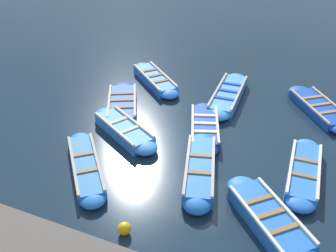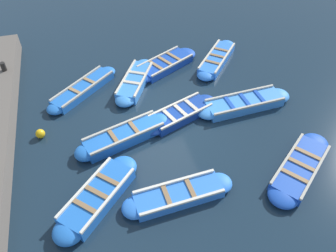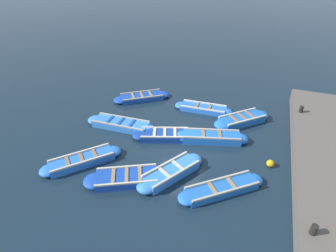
{
  "view_description": "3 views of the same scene",
  "coord_description": "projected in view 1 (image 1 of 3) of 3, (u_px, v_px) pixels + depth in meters",
  "views": [
    {
      "loc": [
        -10.04,
        -3.22,
        7.32
      ],
      "look_at": [
        -0.16,
        0.96,
        0.46
      ],
      "focal_mm": 42.0,
      "sensor_mm": 36.0,
      "label": 1
    },
    {
      "loc": [
        -2.25,
        -8.58,
        8.31
      ],
      "look_at": [
        -0.04,
        -0.78,
        0.43
      ],
      "focal_mm": 35.0,
      "sensor_mm": 36.0,
      "label": 2
    },
    {
      "loc": [
        -3.26,
        9.89,
        7.65
      ],
      "look_at": [
        0.79,
        -0.85,
        0.19
      ],
      "focal_mm": 28.0,
      "sensor_mm": 36.0,
      "label": 3
    }
  ],
  "objects": [
    {
      "name": "boat_mid_row",
      "position": [
        304.0,
        172.0,
        11.24
      ],
      "size": [
        3.45,
        0.97,
        0.36
      ],
      "color": "blue",
      "rests_on": "ground"
    },
    {
      "name": "boat_inner_gap",
      "position": [
        319.0,
        108.0,
        14.32
      ],
      "size": [
        3.4,
        2.88,
        0.36
      ],
      "color": "#1947B7",
      "rests_on": "ground"
    },
    {
      "name": "boat_outer_right",
      "position": [
        269.0,
        220.0,
        9.63
      ],
      "size": [
        3.03,
        2.99,
        0.45
      ],
      "color": "blue",
      "rests_on": "ground"
    },
    {
      "name": "boat_bow_out",
      "position": [
        122.0,
        104.0,
        14.56
      ],
      "size": [
        3.5,
        2.42,
        0.39
      ],
      "color": "#1947B7",
      "rests_on": "ground"
    },
    {
      "name": "boat_end_of_row",
      "position": [
        155.0,
        80.0,
        16.29
      ],
      "size": [
        2.89,
        3.13,
        0.4
      ],
      "color": "blue",
      "rests_on": "ground"
    },
    {
      "name": "boat_outer_left",
      "position": [
        205.0,
        127.0,
        13.2
      ],
      "size": [
        3.32,
        1.87,
        0.39
      ],
      "color": "navy",
      "rests_on": "ground"
    },
    {
      "name": "ground_plane",
      "position": [
        197.0,
        142.0,
        12.79
      ],
      "size": [
        120.0,
        120.0,
        0.0
      ],
      "primitive_type": "plane",
      "color": "#162838"
    },
    {
      "name": "boat_stern_in",
      "position": [
        228.0,
        95.0,
        15.13
      ],
      "size": [
        3.91,
        1.06,
        0.41
      ],
      "color": "#3884E0",
      "rests_on": "ground"
    },
    {
      "name": "boat_near_quay",
      "position": [
        86.0,
        166.0,
        11.45
      ],
      "size": [
        3.2,
        2.85,
        0.37
      ],
      "color": "blue",
      "rests_on": "ground"
    },
    {
      "name": "boat_drifting",
      "position": [
        200.0,
        169.0,
        11.27
      ],
      "size": [
        3.64,
        1.73,
        0.46
      ],
      "color": "blue",
      "rests_on": "ground"
    },
    {
      "name": "buoy_orange_near",
      "position": [
        124.0,
        229.0,
        9.43
      ],
      "size": [
        0.32,
        0.32,
        0.32
      ],
      "primitive_type": "sphere",
      "color": "#EAB214",
      "rests_on": "ground"
    },
    {
      "name": "boat_centre",
      "position": [
        124.0,
        130.0,
        13.04
      ],
      "size": [
        2.31,
        3.22,
        0.44
      ],
      "color": "#3884E0",
      "rests_on": "ground"
    }
  ]
}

